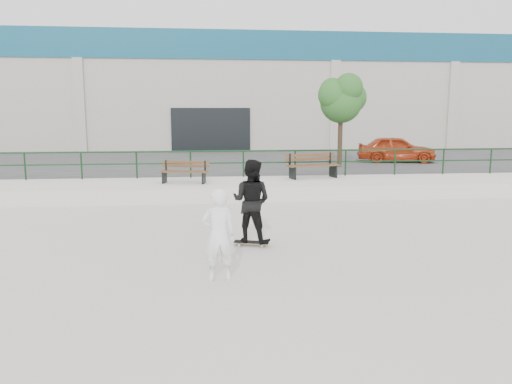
{
  "coord_description": "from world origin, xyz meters",
  "views": [
    {
      "loc": [
        -0.53,
        -8.09,
        2.99
      ],
      "look_at": [
        0.55,
        2.0,
        1.34
      ],
      "focal_mm": 35.0,
      "sensor_mm": 36.0,
      "label": 1
    }
  ],
  "objects": [
    {
      "name": "ground",
      "position": [
        0.0,
        0.0,
        0.0
      ],
      "size": [
        120.0,
        120.0,
        0.0
      ],
      "primitive_type": "plane",
      "color": "#B5AEA5",
      "rests_on": "ground"
    },
    {
      "name": "ledge",
      "position": [
        0.0,
        9.5,
        0.25
      ],
      "size": [
        30.0,
        3.0,
        0.5
      ],
      "primitive_type": "cube",
      "color": "beige",
      "rests_on": "ground"
    },
    {
      "name": "parking_strip",
      "position": [
        0.0,
        18.0,
        0.25
      ],
      "size": [
        60.0,
        14.0,
        0.5
      ],
      "primitive_type": "cube",
      "color": "#383838",
      "rests_on": "ground"
    },
    {
      "name": "railing",
      "position": [
        -0.0,
        10.8,
        1.24
      ],
      "size": [
        28.0,
        0.06,
        1.03
      ],
      "color": "#14381A",
      "rests_on": "ledge"
    },
    {
      "name": "commercial_building",
      "position": [
        -0.0,
        31.99,
        4.58
      ],
      "size": [
        44.2,
        16.33,
        8.0
      ],
      "color": "#B6B2A3",
      "rests_on": "ground"
    },
    {
      "name": "bench_left",
      "position": [
        -1.19,
        9.42,
        0.89
      ],
      "size": [
        1.75,
        0.83,
        0.78
      ],
      "rotation": [
        0.0,
        0.0,
        -0.21
      ],
      "color": "#572E1D",
      "rests_on": "ledge"
    },
    {
      "name": "bench_right",
      "position": [
        3.57,
        10.27,
        0.96
      ],
      "size": [
        2.08,
        0.98,
        0.93
      ],
      "rotation": [
        0.0,
        0.0,
        0.21
      ],
      "color": "#572E1D",
      "rests_on": "ledge"
    },
    {
      "name": "tree",
      "position": [
        5.66,
        13.93,
        3.6
      ],
      "size": [
        2.32,
        2.07,
        4.13
      ],
      "color": "#4D3D26",
      "rests_on": "parking_strip"
    },
    {
      "name": "red_car",
      "position": [
        9.02,
        15.77,
        1.14
      ],
      "size": [
        4.01,
        2.31,
        1.28
      ],
      "primitive_type": "imported",
      "rotation": [
        0.0,
        0.0,
        1.35
      ],
      "color": "#B03615",
      "rests_on": "parking_strip"
    },
    {
      "name": "skateboard",
      "position": [
        0.52,
        2.75,
        0.07
      ],
      "size": [
        0.8,
        0.42,
        0.09
      ],
      "rotation": [
        0.0,
        0.0,
        -0.3
      ],
      "color": "black",
      "rests_on": "ground"
    },
    {
      "name": "standing_skater",
      "position": [
        0.52,
        2.75,
        1.02
      ],
      "size": [
        1.12,
        1.04,
        1.85
      ],
      "primitive_type": "imported",
      "rotation": [
        0.0,
        0.0,
        2.66
      ],
      "color": "black",
      "rests_on": "skateboard"
    },
    {
      "name": "seated_skater",
      "position": [
        -0.28,
        0.49,
        0.83
      ],
      "size": [
        0.64,
        0.44,
        1.67
      ],
      "primitive_type": "imported",
      "rotation": [
        0.0,
        0.0,
        3.21
      ],
      "color": "white",
      "rests_on": "ground"
    }
  ]
}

